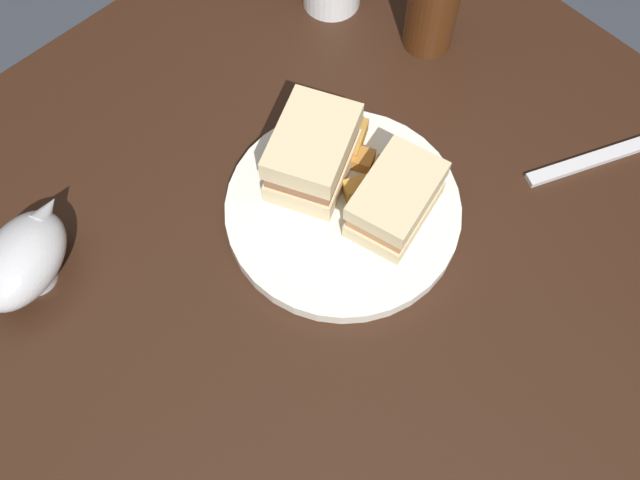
# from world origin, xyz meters

# --- Properties ---
(ground_plane) EXTENTS (6.00, 6.00, 0.00)m
(ground_plane) POSITION_xyz_m (0.00, 0.00, 0.00)
(ground_plane) COLOR #333842
(dining_table) EXTENTS (1.06, 0.93, 0.74)m
(dining_table) POSITION_xyz_m (0.00, 0.00, 0.37)
(dining_table) COLOR black
(dining_table) RESTS_ON ground
(plate) EXTENTS (0.26, 0.26, 0.02)m
(plate) POSITION_xyz_m (-0.10, -0.03, 0.74)
(plate) COLOR silver
(plate) RESTS_ON dining_table
(sandwich_half_left) EXTENTS (0.12, 0.09, 0.06)m
(sandwich_half_left) POSITION_xyz_m (-0.13, 0.01, 0.78)
(sandwich_half_left) COLOR beige
(sandwich_half_left) RESTS_ON plate
(sandwich_half_right) EXTENTS (0.13, 0.12, 0.07)m
(sandwich_half_right) POSITION_xyz_m (-0.11, -0.09, 0.79)
(sandwich_half_right) COLOR beige
(sandwich_half_right) RESTS_ON plate
(potato_wedge_front) EXTENTS (0.06, 0.04, 0.02)m
(potato_wedge_front) POSITION_xyz_m (-0.16, -0.08, 0.76)
(potato_wedge_front) COLOR #B77F33
(potato_wedge_front) RESTS_ON plate
(potato_wedge_middle) EXTENTS (0.04, 0.03, 0.02)m
(potato_wedge_middle) POSITION_xyz_m (-0.14, -0.01, 0.76)
(potato_wedge_middle) COLOR gold
(potato_wedge_middle) RESTS_ON plate
(potato_wedge_back) EXTENTS (0.05, 0.04, 0.02)m
(potato_wedge_back) POSITION_xyz_m (-0.13, -0.03, 0.76)
(potato_wedge_back) COLOR gold
(potato_wedge_back) RESTS_ON plate
(potato_wedge_left_edge) EXTENTS (0.03, 0.04, 0.01)m
(potato_wedge_left_edge) POSITION_xyz_m (-0.16, -0.02, 0.76)
(potato_wedge_left_edge) COLOR #B77F33
(potato_wedge_left_edge) RESTS_ON plate
(potato_wedge_right_edge) EXTENTS (0.06, 0.04, 0.02)m
(potato_wedge_right_edge) POSITION_xyz_m (-0.15, -0.03, 0.76)
(potato_wedge_right_edge) COLOR gold
(potato_wedge_right_edge) RESTS_ON plate
(potato_wedge_stray) EXTENTS (0.04, 0.05, 0.02)m
(potato_wedge_stray) POSITION_xyz_m (-0.15, -0.07, 0.76)
(potato_wedge_stray) COLOR #AD702D
(potato_wedge_stray) RESTS_ON plate
(gravy_boat) EXTENTS (0.14, 0.12, 0.07)m
(gravy_boat) POSITION_xyz_m (0.18, -0.20, 0.78)
(gravy_boat) COLOR #B7B7BC
(gravy_boat) RESTS_ON dining_table
(fork) EXTENTS (0.17, 0.09, 0.01)m
(fork) POSITION_xyz_m (-0.36, 0.12, 0.74)
(fork) COLOR silver
(fork) RESTS_ON dining_table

